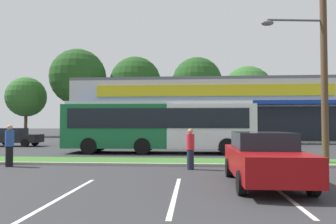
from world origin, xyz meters
name	(u,v)px	position (x,y,z in m)	size (l,w,h in m)	color
grass_median	(190,162)	(0.00, 14.00, 0.06)	(56.00, 2.20, 0.12)	#386B28
curb_lip	(190,165)	(0.00, 12.78, 0.06)	(56.00, 0.24, 0.12)	#99968C
parking_stripe_0	(64,196)	(-3.16, 6.69, 0.00)	(0.12, 4.80, 0.01)	silver
parking_stripe_1	(175,194)	(-0.32, 7.15, 0.00)	(0.12, 4.80, 0.01)	silver
parking_stripe_2	(283,194)	(2.52, 7.40, 0.00)	(0.12, 4.80, 0.01)	silver
storefront_building	(210,111)	(2.03, 35.61, 3.24)	(28.43, 12.56, 6.46)	beige
tree_far_left	(26,97)	(-23.81, 43.57, 5.70)	(5.70, 5.70, 8.57)	#473323
tree_left	(78,77)	(-15.90, 42.78, 8.37)	(7.81, 7.81, 12.29)	#473323
tree_mid_left	(135,82)	(-8.22, 45.24, 7.88)	(7.40, 7.40, 11.59)	#473323
tree_mid	(197,82)	(0.71, 44.17, 7.63)	(7.02, 7.02, 11.15)	#473323
tree_mid_right	(248,92)	(7.83, 44.96, 6.34)	(7.17, 7.17, 9.94)	#473323
utility_pole	(321,57)	(5.95, 13.72, 4.90)	(3.07, 2.40, 9.12)	#4C3826
city_bus	(159,125)	(-2.02, 19.09, 1.77)	(11.93, 2.84, 3.25)	#196638
car_0	(264,158)	(2.31, 8.69, 0.81)	(2.02, 4.78, 1.59)	maroon
car_1	(15,137)	(-14.49, 24.32, 0.76)	(4.13, 1.87, 1.49)	black
car_2	(242,138)	(3.94, 23.99, 0.74)	(4.64, 1.98, 1.39)	black
car_3	(180,138)	(-0.91, 24.06, 0.74)	(4.24, 1.95, 1.43)	#515459
pedestrian_near_bench	(9,146)	(-7.79, 12.09, 0.91)	(0.36, 0.36, 1.81)	black
pedestrian_by_pole	(190,149)	(0.04, 11.81, 0.83)	(0.33, 0.33, 1.65)	#1E2338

